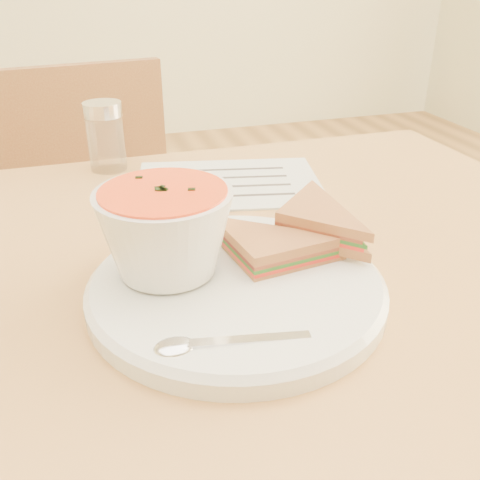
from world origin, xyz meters
name	(u,v)px	position (x,y,z in m)	size (l,w,h in m)	color
dining_table	(214,473)	(0.00, 0.00, 0.38)	(1.00, 0.70, 0.75)	olive
chair_far	(110,292)	(-0.10, 0.45, 0.43)	(0.38, 0.38, 0.86)	brown
plate	(236,289)	(0.00, -0.10, 0.76)	(0.29, 0.29, 0.02)	white
soup_bowl	(166,236)	(-0.06, -0.07, 0.81)	(0.13, 0.13, 0.09)	white
sandwich_half_a	(254,274)	(0.02, -0.12, 0.78)	(0.10, 0.10, 0.03)	#B1713E
sandwich_half_b	(274,227)	(0.06, -0.05, 0.79)	(0.10, 0.10, 0.03)	#B1713E
spoon	(237,342)	(-0.02, -0.19, 0.77)	(0.17, 0.03, 0.01)	silver
paper_menu	(229,183)	(0.08, 0.18, 0.75)	(0.27, 0.20, 0.00)	silver
condiment_shaker	(106,137)	(-0.08, 0.30, 0.80)	(0.06, 0.06, 0.10)	silver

